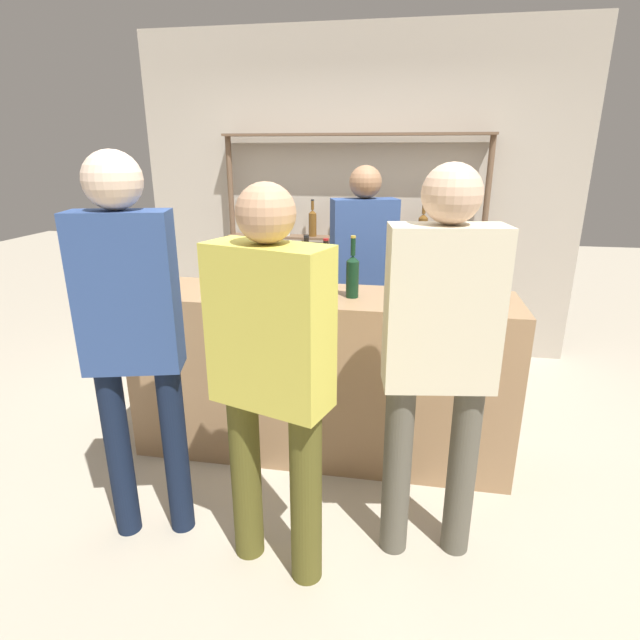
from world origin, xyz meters
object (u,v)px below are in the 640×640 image
Objects in this scene: counter_bottle_1 at (353,275)px; server_behind_counter at (363,267)px; counter_bottle_2 at (468,272)px; customer_left at (131,324)px; counter_bottle_4 at (307,274)px; customer_right at (440,345)px; cork_jar at (476,292)px; wine_glass at (491,279)px; counter_bottle_3 at (326,271)px; counter_bottle_0 at (248,265)px; customer_center at (271,365)px.

server_behind_counter reaches higher than counter_bottle_1.
counter_bottle_2 is 1.79m from customer_left.
counter_bottle_2 is 0.90m from counter_bottle_4.
customer_right is at bearing -42.08° from counter_bottle_4.
wine_glass is at bearing 50.59° from cork_jar.
counter_bottle_1 is 0.20× the size of server_behind_counter.
counter_bottle_3 is 0.92m from wine_glass.
counter_bottle_3 is at bearing 149.94° from counter_bottle_1.
cork_jar is (0.66, -0.03, -0.06)m from counter_bottle_1.
cork_jar is at bearing 3.70° from counter_bottle_4.
wine_glass is at bearing -3.61° from counter_bottle_0.
wine_glass is 1.40m from customer_center.
customer_right is 0.70m from customer_center.
server_behind_counter is at bearing 47.54° from counter_bottle_0.
counter_bottle_1 is 0.85m from customer_right.
customer_left is 1.88m from server_behind_counter.
counter_bottle_4 is (0.41, -0.25, 0.02)m from counter_bottle_0.
customer_right reaches higher than counter_bottle_4.
counter_bottle_1 is at bearing 4.74° from customer_center.
counter_bottle_0 is at bearing 171.58° from cork_jar.
customer_center is (-0.05, -1.02, -0.15)m from counter_bottle_3.
counter_bottle_4 is 0.21× the size of server_behind_counter.
cork_jar is (0.90, 0.06, -0.07)m from counter_bottle_4.
counter_bottle_2 is 0.14m from wine_glass.
customer_center is at bearing -25.46° from server_behind_counter.
customer_center reaches higher than counter_bottle_3.
wine_glass is (0.99, 0.16, -0.02)m from counter_bottle_4.
customer_center reaches higher than counter_bottle_4.
counter_bottle_3 is at bearing -7.63° from counter_bottle_0.
wine_glass is at bearing 25.38° from server_behind_counter.
counter_bottle_1 is 0.19m from counter_bottle_3.
counter_bottle_3 is 1.03m from customer_center.
customer_left is at bearing -137.26° from counter_bottle_1.
customer_center reaches higher than cork_jar.
wine_glass is at bearing -76.06° from customer_left.
counter_bottle_2 reaches higher than wine_glass.
wine_glass is 0.85m from customer_right.
customer_center reaches higher than wine_glass.
customer_center is (-0.67, -0.21, -0.05)m from customer_right.
cork_jar is 0.08× the size of server_behind_counter.
server_behind_counter reaches higher than cork_jar.
cork_jar is (0.03, -0.17, -0.07)m from counter_bottle_2.
customer_right is (1.32, 0.10, -0.05)m from customer_left.
counter_bottle_4 is at bearing 19.55° from customer_center.
cork_jar is (1.32, -0.19, -0.06)m from counter_bottle_0.
customer_right is (0.69, -0.62, -0.12)m from counter_bottle_4.
server_behind_counter is at bearing 11.60° from customer_center.
counter_bottle_4 is (-0.07, -0.19, 0.02)m from counter_bottle_3.
counter_bottle_0 reaches higher than wine_glass.
counter_bottle_2 is at bearing 12.60° from counter_bottle_1.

